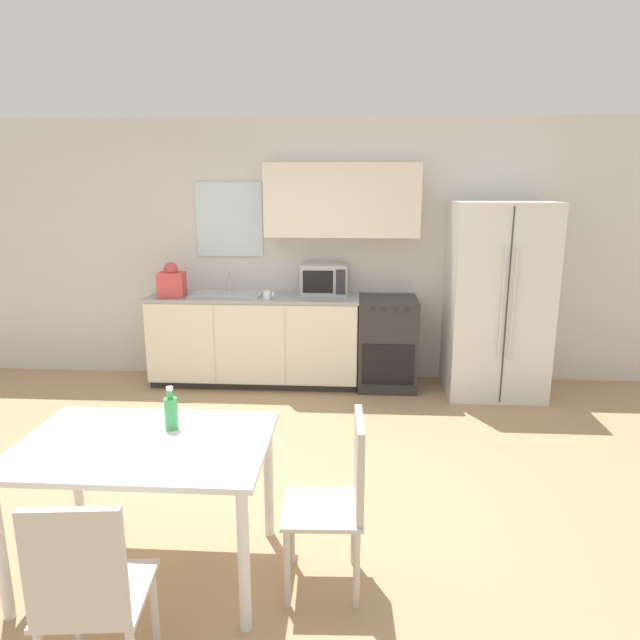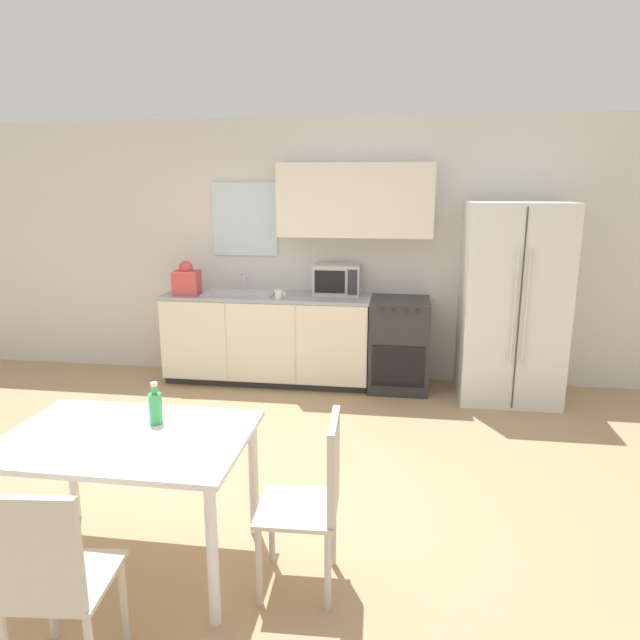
% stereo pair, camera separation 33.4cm
% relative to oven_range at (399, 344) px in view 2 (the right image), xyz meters
% --- Properties ---
extents(ground_plane, '(12.00, 12.00, 0.00)m').
position_rel_oven_range_xyz_m(ground_plane, '(-1.03, -2.10, -0.46)').
color(ground_plane, tan).
extents(wall_back, '(12.00, 0.38, 2.70)m').
position_rel_oven_range_xyz_m(wall_back, '(-0.95, 0.30, 0.97)').
color(wall_back, silver).
rests_on(wall_back, ground_plane).
extents(kitchen_counter, '(2.14, 0.60, 0.94)m').
position_rel_oven_range_xyz_m(kitchen_counter, '(-1.36, 0.00, 0.01)').
color(kitchen_counter, '#333333').
rests_on(kitchen_counter, ground_plane).
extents(oven_range, '(0.59, 0.61, 0.93)m').
position_rel_oven_range_xyz_m(oven_range, '(0.00, 0.00, 0.00)').
color(oven_range, '#2D2D2D').
rests_on(oven_range, ground_plane).
extents(refrigerator, '(0.93, 0.81, 1.89)m').
position_rel_oven_range_xyz_m(refrigerator, '(1.05, -0.09, 0.48)').
color(refrigerator, silver).
rests_on(refrigerator, ground_plane).
extents(kitchen_sink, '(0.72, 0.38, 0.21)m').
position_rel_oven_range_xyz_m(kitchen_sink, '(-1.65, 0.01, 0.49)').
color(kitchen_sink, '#B7BABC').
rests_on(kitchen_sink, kitchen_counter).
extents(microwave, '(0.47, 0.31, 0.31)m').
position_rel_oven_range_xyz_m(microwave, '(-0.65, 0.11, 0.63)').
color(microwave, '#B7BABC').
rests_on(microwave, kitchen_counter).
extents(coffee_mug, '(0.11, 0.08, 0.09)m').
position_rel_oven_range_xyz_m(coffee_mug, '(-1.19, -0.19, 0.52)').
color(coffee_mug, white).
rests_on(coffee_mug, kitchen_counter).
extents(grocery_bag_0, '(0.27, 0.24, 0.35)m').
position_rel_oven_range_xyz_m(grocery_bag_0, '(-2.17, -0.12, 0.63)').
color(grocery_bag_0, '#D14C4C').
rests_on(grocery_bag_0, kitchen_counter).
extents(dining_table, '(1.28, 0.86, 0.76)m').
position_rel_oven_range_xyz_m(dining_table, '(-1.40, -3.03, 0.20)').
color(dining_table, white).
rests_on(dining_table, ground_plane).
extents(dining_chair_near, '(0.44, 0.44, 0.93)m').
position_rel_oven_range_xyz_m(dining_chair_near, '(-1.34, -3.83, 0.07)').
color(dining_chair_near, beige).
rests_on(dining_chair_near, ground_plane).
extents(dining_chair_side, '(0.42, 0.42, 0.93)m').
position_rel_oven_range_xyz_m(dining_chair_side, '(-0.38, -3.06, 0.07)').
color(dining_chair_side, beige).
rests_on(dining_chair_side, ground_plane).
extents(drink_bottle, '(0.07, 0.07, 0.24)m').
position_rel_oven_range_xyz_m(drink_bottle, '(-1.31, -2.85, 0.39)').
color(drink_bottle, '#3FB259').
rests_on(drink_bottle, dining_table).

